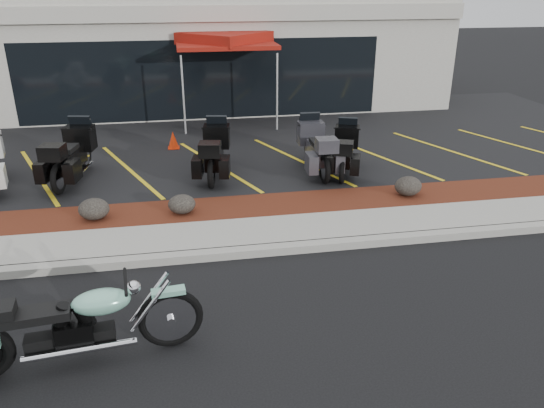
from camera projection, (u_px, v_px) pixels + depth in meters
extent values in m
plane|color=black|center=(245.00, 282.00, 8.74)|extent=(90.00, 90.00, 0.00)
cube|color=gray|center=(239.00, 252.00, 9.52)|extent=(24.00, 0.25, 0.15)
cube|color=gray|center=(234.00, 235.00, 10.16)|extent=(24.00, 1.20, 0.15)
cube|color=#3C130D|center=(228.00, 210.00, 11.24)|extent=(24.00, 1.20, 0.16)
cube|color=black|center=(210.00, 140.00, 16.13)|extent=(26.00, 9.60, 0.15)
cube|color=#A09D91|center=(196.00, 50.00, 21.09)|extent=(18.00, 8.00, 4.00)
cube|color=black|center=(203.00, 80.00, 17.68)|extent=(12.00, 0.06, 2.60)
cube|color=#A09D91|center=(200.00, 13.00, 16.83)|extent=(18.00, 0.30, 0.50)
ellipsoid|color=black|center=(94.00, 209.00, 10.57)|extent=(0.61, 0.51, 0.43)
ellipsoid|color=black|center=(182.00, 204.00, 10.84)|extent=(0.56, 0.47, 0.40)
ellipsoid|color=black|center=(408.00, 186.00, 11.74)|extent=(0.61, 0.51, 0.43)
cone|color=red|center=(173.00, 140.00, 15.05)|extent=(0.37, 0.37, 0.49)
cylinder|color=silver|center=(177.00, 94.00, 16.25)|extent=(0.06, 0.06, 2.38)
cylinder|color=silver|center=(272.00, 94.00, 16.37)|extent=(0.06, 0.06, 2.38)
cylinder|color=silver|center=(187.00, 78.00, 18.92)|extent=(0.06, 0.06, 2.38)
cylinder|color=silver|center=(268.00, 78.00, 19.04)|extent=(0.06, 0.06, 2.38)
cube|color=maroon|center=(225.00, 43.00, 17.12)|extent=(3.50, 3.50, 0.12)
cube|color=maroon|center=(225.00, 38.00, 17.05)|extent=(3.20, 3.20, 0.36)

